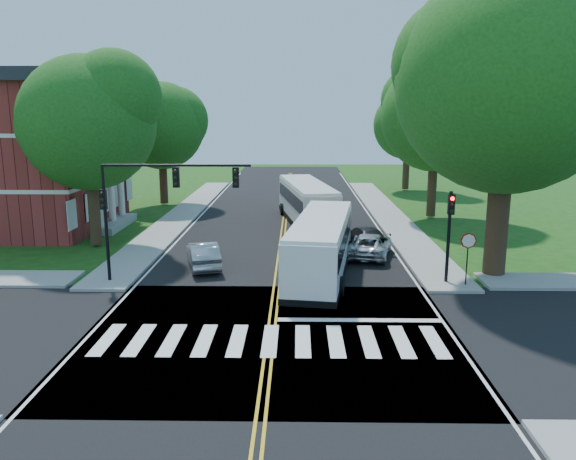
{
  "coord_description": "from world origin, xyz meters",
  "views": [
    {
      "loc": [
        0.98,
        -19.71,
        8.2
      ],
      "look_at": [
        0.52,
        7.78,
        2.4
      ],
      "focal_mm": 35.0,
      "sensor_mm": 36.0,
      "label": 1
    }
  ],
  "objects_px": {
    "signal_ne": "(450,225)",
    "hatchback": "(203,255)",
    "suv": "(370,245)",
    "dark_sedan": "(365,236)",
    "bus_lead": "(321,244)",
    "bus_follow": "(307,202)",
    "signal_nw": "(153,194)"
  },
  "relations": [
    {
      "from": "bus_lead",
      "to": "suv",
      "type": "distance_m",
      "value": 4.75
    },
    {
      "from": "signal_nw",
      "to": "hatchback",
      "type": "bearing_deg",
      "value": 57.55
    },
    {
      "from": "bus_follow",
      "to": "dark_sedan",
      "type": "height_order",
      "value": "bus_follow"
    },
    {
      "from": "bus_lead",
      "to": "bus_follow",
      "type": "xyz_separation_m",
      "value": [
        -0.54,
        13.28,
        0.06
      ]
    },
    {
      "from": "hatchback",
      "to": "dark_sedan",
      "type": "distance_m",
      "value": 10.44
    },
    {
      "from": "signal_nw",
      "to": "bus_lead",
      "type": "relative_size",
      "value": 0.61
    },
    {
      "from": "signal_nw",
      "to": "bus_lead",
      "type": "distance_m",
      "value": 8.73
    },
    {
      "from": "suv",
      "to": "dark_sedan",
      "type": "distance_m",
      "value": 2.35
    },
    {
      "from": "signal_ne",
      "to": "bus_follow",
      "type": "distance_m",
      "value": 16.46
    },
    {
      "from": "signal_ne",
      "to": "bus_lead",
      "type": "distance_m",
      "value": 6.39
    },
    {
      "from": "hatchback",
      "to": "dark_sedan",
      "type": "xyz_separation_m",
      "value": [
        9.21,
        4.92,
        -0.05
      ]
    },
    {
      "from": "signal_ne",
      "to": "bus_follow",
      "type": "xyz_separation_m",
      "value": [
        -6.52,
        15.06,
        -1.34
      ]
    },
    {
      "from": "suv",
      "to": "signal_ne",
      "type": "bearing_deg",
      "value": 133.1
    },
    {
      "from": "hatchback",
      "to": "dark_sedan",
      "type": "height_order",
      "value": "hatchback"
    },
    {
      "from": "bus_follow",
      "to": "dark_sedan",
      "type": "bearing_deg",
      "value": 105.99
    },
    {
      "from": "signal_nw",
      "to": "dark_sedan",
      "type": "xyz_separation_m",
      "value": [
        11.01,
        7.76,
        -3.72
      ]
    },
    {
      "from": "bus_follow",
      "to": "dark_sedan",
      "type": "relative_size",
      "value": 2.72
    },
    {
      "from": "signal_nw",
      "to": "dark_sedan",
      "type": "bearing_deg",
      "value": 35.17
    },
    {
      "from": "bus_lead",
      "to": "signal_nw",
      "type": "bearing_deg",
      "value": 20.72
    },
    {
      "from": "signal_ne",
      "to": "dark_sedan",
      "type": "xyz_separation_m",
      "value": [
        -3.04,
        7.75,
        -2.31
      ]
    },
    {
      "from": "hatchback",
      "to": "suv",
      "type": "bearing_deg",
      "value": -179.92
    },
    {
      "from": "signal_ne",
      "to": "hatchback",
      "type": "distance_m",
      "value": 12.77
    },
    {
      "from": "signal_ne",
      "to": "hatchback",
      "type": "relative_size",
      "value": 1.04
    },
    {
      "from": "bus_follow",
      "to": "signal_ne",
      "type": "bearing_deg",
      "value": 103.95
    },
    {
      "from": "suv",
      "to": "bus_lead",
      "type": "bearing_deg",
      "value": 64.61
    },
    {
      "from": "suv",
      "to": "hatchback",
      "type": "bearing_deg",
      "value": 29.34
    },
    {
      "from": "signal_ne",
      "to": "bus_follow",
      "type": "relative_size",
      "value": 0.36
    },
    {
      "from": "signal_ne",
      "to": "dark_sedan",
      "type": "height_order",
      "value": "signal_ne"
    },
    {
      "from": "bus_lead",
      "to": "bus_follow",
      "type": "height_order",
      "value": "bus_follow"
    },
    {
      "from": "signal_nw",
      "to": "hatchback",
      "type": "distance_m",
      "value": 4.98
    },
    {
      "from": "bus_follow",
      "to": "suv",
      "type": "bearing_deg",
      "value": 100.39
    },
    {
      "from": "dark_sedan",
      "to": "suv",
      "type": "bearing_deg",
      "value": 75.59
    }
  ]
}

